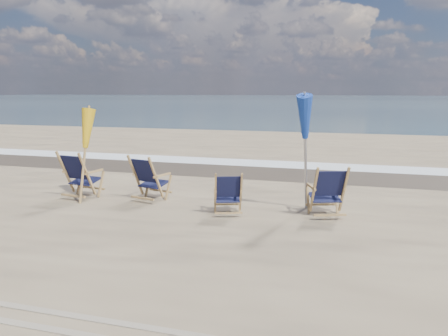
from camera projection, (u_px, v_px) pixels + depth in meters
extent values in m
plane|color=#3B5662|center=(344.00, 99.00, 127.72)|extent=(400.00, 400.00, 0.00)
cube|color=silver|center=(275.00, 164.00, 14.52)|extent=(200.00, 1.40, 0.01)
cube|color=#42362A|center=(267.00, 172.00, 13.10)|extent=(200.00, 2.60, 0.00)
cylinder|color=#A57F4A|center=(84.00, 156.00, 9.43)|extent=(0.06, 0.06, 2.04)
cone|color=gold|center=(82.00, 131.00, 9.33)|extent=(0.30, 0.30, 0.85)
cylinder|color=#A5A5AD|center=(306.00, 152.00, 8.51)|extent=(0.06, 0.06, 2.44)
cone|color=#153696|center=(307.00, 114.00, 8.38)|extent=(0.30, 0.30, 0.85)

